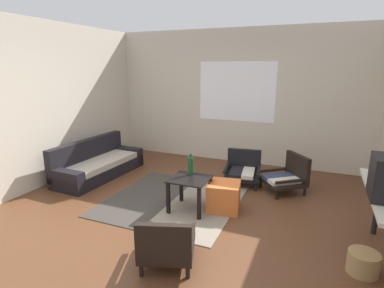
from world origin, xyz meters
name	(u,v)px	position (x,y,z in m)	size (l,w,h in m)	color
ground_plane	(171,227)	(0.00, 0.00, 0.00)	(7.80, 7.80, 0.00)	#56331E
far_wall_with_window	(237,97)	(0.00, 3.06, 1.35)	(5.60, 0.13, 2.70)	beige
side_wall_left	(26,107)	(-2.66, 0.30, 1.35)	(0.12, 6.60, 2.70)	beige
area_rug	(173,200)	(-0.32, 0.71, 0.01)	(1.88, 1.93, 0.01)	#38332D
couch	(98,165)	(-2.08, 1.15, 0.21)	(0.75, 1.80, 0.66)	black
coffee_table	(190,186)	(0.03, 0.52, 0.37)	(0.53, 0.50, 0.47)	black
armchair_by_window	(243,169)	(0.46, 1.85, 0.24)	(0.66, 0.66, 0.55)	black
armchair_striped_foreground	(167,244)	(0.31, -0.71, 0.24)	(0.70, 0.73, 0.56)	black
armchair_corner	(287,176)	(1.21, 1.77, 0.25)	(0.81, 0.81, 0.60)	black
ottoman_orange	(224,196)	(0.47, 0.72, 0.20)	(0.43, 0.43, 0.40)	#D1662D
glass_bottle	(191,166)	(-0.01, 0.67, 0.61)	(0.08, 0.08, 0.31)	#194723
wicker_basket	(363,263)	(2.12, -0.07, 0.11)	(0.29, 0.29, 0.22)	#9E7A4C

